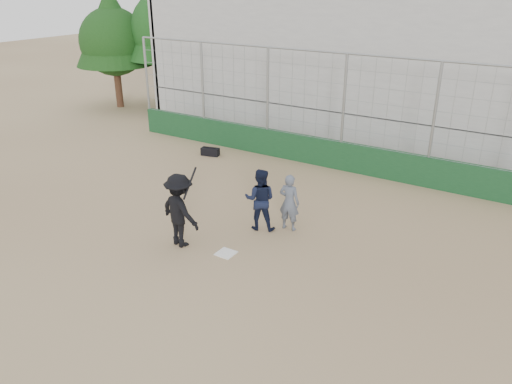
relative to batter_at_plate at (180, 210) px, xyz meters
The scene contains 10 objects.
ground 1.58m from the batter_at_plate, ahead, with size 90.00×90.00×0.00m, color olive.
home_plate 1.57m from the batter_at_plate, ahead, with size 0.44×0.44×0.02m, color white.
backstop 7.31m from the batter_at_plate, 80.27° to the left, with size 18.10×0.25×4.04m.
bleachers 12.37m from the batter_at_plate, 84.20° to the left, with size 20.25×6.70×6.98m.
tree_left 15.25m from the batter_at_plate, 131.07° to the left, with size 4.48×4.48×7.00m.
tree_right 15.89m from the batter_at_plate, 141.65° to the left, with size 3.84×3.84×6.00m.
batter_at_plate is the anchor object (origin of this frame).
catcher_crouched 2.20m from the batter_at_plate, 54.68° to the left, with size 1.02×0.90×1.17m.
umpire 2.92m from the batter_at_plate, 48.97° to the left, with size 0.58×0.38×1.42m, color #525A67.
equipment_bag 6.96m from the batter_at_plate, 120.81° to the left, with size 0.74×0.44×0.33m.
Camera 1 is at (6.31, -8.68, 6.29)m, focal length 35.00 mm.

